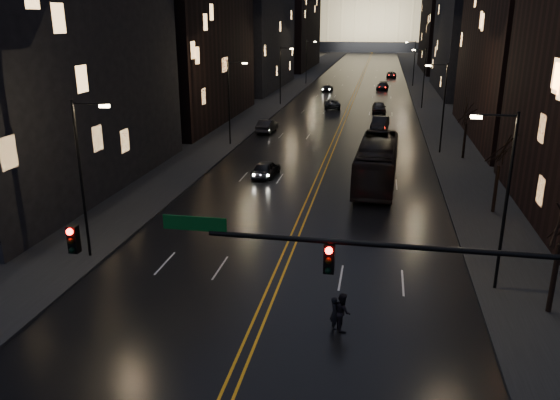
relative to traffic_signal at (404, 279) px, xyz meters
The scene contains 34 objects.
ground 7.81m from the traffic_signal, behind, with size 900.00×900.00×0.00m, color black.
road 130.24m from the traffic_signal, 92.60° to the left, with size 20.00×320.00×0.02m, color black.
sidewalk_left 131.62m from the traffic_signal, 98.71° to the left, with size 8.00×320.00×0.16m, color black.
sidewalk_right 130.35m from the traffic_signal, 86.44° to the left, with size 8.00×320.00×0.16m, color black.
center_line 130.24m from the traffic_signal, 92.60° to the left, with size 0.62×320.00×0.01m, color orange.
building_left_near 35.26m from the traffic_signal, 140.72° to the left, with size 12.00×28.00×22.00m, color black.
building_left_mid 60.99m from the traffic_signal, 116.48° to the left, with size 12.00×30.00×28.00m, color black.
building_left_far 95.98m from the traffic_signal, 106.30° to the left, with size 12.00×34.00×20.00m, color black.
building_left_dist 142.73m from the traffic_signal, 100.88° to the left, with size 12.00×40.00×24.00m, color black.
building_right_mid 93.57m from the traffic_signal, 80.68° to the left, with size 12.00×34.00×26.00m, color black.
building_right_dist 140.94m from the traffic_signal, 83.85° to the left, with size 12.00×40.00×22.00m, color black.
capitol 250.36m from the traffic_signal, 91.35° to the left, with size 90.00×50.00×58.50m.
traffic_signal is the anchor object (origin of this frame).
streetlamp_right_near 11.14m from the traffic_signal, 63.88° to the left, with size 2.13×0.25×9.00m.
streetlamp_left_near 19.48m from the traffic_signal, 149.10° to the left, with size 2.13×0.25×9.00m.
streetlamp_right_mid 40.30m from the traffic_signal, 83.01° to the left, with size 2.13×0.25×9.00m.
streetlamp_left_mid 43.36m from the traffic_signal, 112.68° to the left, with size 2.13×0.25×9.00m.
streetlamp_right_far 70.18m from the traffic_signal, 85.99° to the left, with size 2.13×0.25×9.00m.
streetlamp_left_far 71.97m from the traffic_signal, 103.43° to the left, with size 2.13×0.25×9.00m.
streetlamp_right_dist 100.12m from the traffic_signal, 87.19° to the left, with size 2.13×0.25×9.00m.
streetlamp_left_dist 101.39m from the traffic_signal, 99.49° to the left, with size 2.13×0.25×9.00m.
tree_right_mid 23.13m from the traffic_signal, 72.13° to the left, with size 2.40×2.40×6.65m.
tree_right_far 38.67m from the traffic_signal, 79.43° to the left, with size 2.40×2.40×6.65m.
bus 28.25m from the traffic_signal, 92.25° to the left, with size 3.02×12.90×3.59m, color black.
oncoming_car_a 30.69m from the traffic_signal, 110.25° to the left, with size 1.71×4.25×1.45m, color black.
oncoming_car_b 50.01m from the traffic_signal, 106.81° to the left, with size 1.65×4.74×1.56m, color black.
oncoming_car_c 68.59m from the traffic_signal, 97.05° to the left, with size 2.33×5.06×1.41m, color black.
oncoming_car_d 89.11m from the traffic_signal, 97.24° to the left, with size 1.81×4.46×1.29m, color black.
receding_car_a 51.82m from the traffic_signal, 91.16° to the left, with size 1.73×4.95×1.63m, color black.
receding_car_b 65.18m from the traffic_signal, 91.15° to the left, with size 1.94×4.82×1.64m, color black.
receding_car_c 93.26m from the traffic_signal, 90.58° to the left, with size 2.04×5.01×1.45m, color black.
receding_car_d 117.95m from the traffic_signal, 89.53° to the left, with size 2.23×4.84×1.35m, color black.
pedestrian_a 7.09m from the traffic_signal, 116.78° to the left, with size 0.56×0.36×1.52m, color black.
pedestrian_b 6.91m from the traffic_signal, 113.55° to the left, with size 0.84×0.46×1.74m, color black.
Camera 1 is at (4.87, -16.14, 12.92)m, focal length 35.00 mm.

